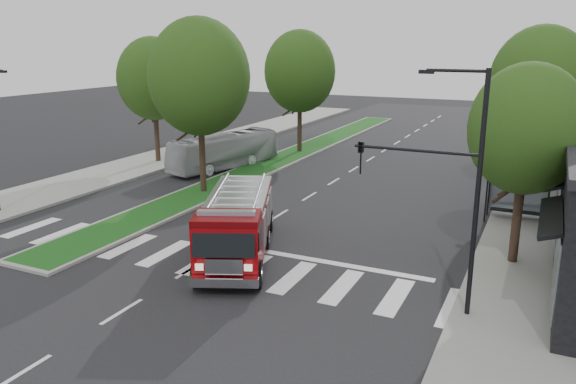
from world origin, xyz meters
name	(u,v)px	position (x,y,z in m)	size (l,w,h in m)	color
ground	(241,238)	(0.00, 0.00, 0.00)	(140.00, 140.00, 0.00)	black
sidewalk_right	(544,213)	(12.50, 10.00, 0.07)	(5.00, 80.00, 0.15)	gray
sidewalk_left	(135,166)	(-14.50, 10.00, 0.07)	(5.00, 80.00, 0.15)	gray
median	(289,156)	(-6.00, 18.00, 0.08)	(3.00, 50.00, 0.15)	gray
bus_shelter	(519,182)	(11.20, 8.15, 2.04)	(3.20, 1.60, 2.61)	black
tree_right_near	(527,129)	(11.50, 2.00, 5.51)	(4.40, 4.40, 8.05)	black
tree_right_mid	(540,83)	(11.50, 14.00, 6.49)	(5.60, 5.60, 9.72)	black
tree_right_far	(544,83)	(11.50, 24.00, 5.84)	(5.00, 5.00, 8.73)	black
tree_median_near	(199,77)	(-6.00, 6.00, 6.81)	(5.80, 5.80, 10.16)	black
tree_median_far	(300,71)	(-6.00, 20.00, 6.49)	(5.60, 5.60, 9.72)	black
tree_left_mid	(153,79)	(-14.00, 12.00, 6.16)	(5.20, 5.20, 9.16)	black
streetlight_right_near	(449,176)	(9.61, -3.50, 4.67)	(4.08, 0.22, 8.00)	black
streetlight_right_far	(521,107)	(10.35, 20.00, 4.48)	(2.11, 0.20, 8.00)	black
fire_engine	(237,224)	(0.93, -1.88, 1.37)	(5.50, 8.55, 2.86)	#5B0507
city_bus	(224,151)	(-8.50, 12.50, 1.27)	(2.13, 9.12, 2.54)	silver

